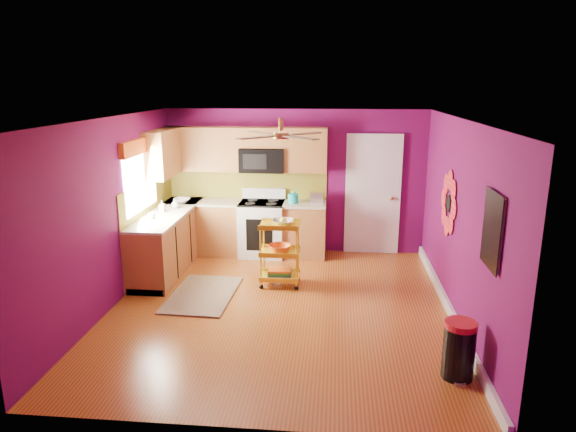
# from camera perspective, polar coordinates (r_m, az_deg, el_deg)

# --- Properties ---
(ground) EXTENTS (5.00, 5.00, 0.00)m
(ground) POSITION_cam_1_polar(r_m,az_deg,el_deg) (7.00, -0.89, -10.14)
(ground) COLOR brown
(ground) RESTS_ON ground
(room_envelope) EXTENTS (4.54, 5.04, 2.52)m
(room_envelope) POSITION_cam_1_polar(r_m,az_deg,el_deg) (6.49, -0.71, 3.07)
(room_envelope) COLOR #600B4D
(room_envelope) RESTS_ON ground
(lower_cabinets) EXTENTS (2.81, 2.31, 0.94)m
(lower_cabinets) POSITION_cam_1_polar(r_m,az_deg,el_deg) (8.75, -8.39, -2.12)
(lower_cabinets) COLOR brown
(lower_cabinets) RESTS_ON ground
(electric_range) EXTENTS (0.76, 0.66, 1.13)m
(electric_range) POSITION_cam_1_polar(r_m,az_deg,el_deg) (8.92, -2.89, -1.32)
(electric_range) COLOR white
(electric_range) RESTS_ON ground
(upper_cabinetry) EXTENTS (2.80, 2.30, 1.26)m
(upper_cabinetry) POSITION_cam_1_polar(r_m,az_deg,el_deg) (8.78, -7.51, 7.09)
(upper_cabinetry) COLOR brown
(upper_cabinetry) RESTS_ON ground
(left_window) EXTENTS (0.08, 1.35, 1.08)m
(left_window) POSITION_cam_1_polar(r_m,az_deg,el_deg) (8.02, -16.13, 5.47)
(left_window) COLOR white
(left_window) RESTS_ON ground
(panel_door) EXTENTS (0.95, 0.11, 2.15)m
(panel_door) POSITION_cam_1_polar(r_m,az_deg,el_deg) (9.01, 9.39, 2.21)
(panel_door) COLOR white
(panel_door) RESTS_ON ground
(right_wall_art) EXTENTS (0.04, 2.74, 1.04)m
(right_wall_art) POSITION_cam_1_polar(r_m,az_deg,el_deg) (6.35, 19.12, 0.24)
(right_wall_art) COLOR black
(right_wall_art) RESTS_ON ground
(ceiling_fan) EXTENTS (1.01, 1.01, 0.26)m
(ceiling_fan) POSITION_cam_1_polar(r_m,az_deg,el_deg) (6.59, -0.78, 9.03)
(ceiling_fan) COLOR #BF8C3F
(ceiling_fan) RESTS_ON ground
(shag_rug) EXTENTS (0.91, 1.44, 0.02)m
(shag_rug) POSITION_cam_1_polar(r_m,az_deg,el_deg) (7.47, -9.45, -8.59)
(shag_rug) COLOR black
(shag_rug) RESTS_ON ground
(rolling_cart) EXTENTS (0.58, 0.43, 1.05)m
(rolling_cart) POSITION_cam_1_polar(r_m,az_deg,el_deg) (7.55, -0.86, -3.86)
(rolling_cart) COLOR yellow
(rolling_cart) RESTS_ON ground
(trash_can) EXTENTS (0.34, 0.36, 0.62)m
(trash_can) POSITION_cam_1_polar(r_m,az_deg,el_deg) (5.64, 18.45, -13.92)
(trash_can) COLOR black
(trash_can) RESTS_ON ground
(teal_kettle) EXTENTS (0.18, 0.18, 0.21)m
(teal_kettle) POSITION_cam_1_polar(r_m,az_deg,el_deg) (8.74, 0.58, 2.01)
(teal_kettle) COLOR #15A09F
(teal_kettle) RESTS_ON lower_cabinets
(toaster) EXTENTS (0.22, 0.15, 0.18)m
(toaster) POSITION_cam_1_polar(r_m,az_deg,el_deg) (8.75, 3.20, 2.04)
(toaster) COLOR beige
(toaster) RESTS_ON lower_cabinets
(soap_bottle_a) EXTENTS (0.08, 0.09, 0.19)m
(soap_bottle_a) POSITION_cam_1_polar(r_m,az_deg,el_deg) (8.36, -13.82, 1.06)
(soap_bottle_a) COLOR #EA3F72
(soap_bottle_a) RESTS_ON lower_cabinets
(soap_bottle_b) EXTENTS (0.12, 0.12, 0.16)m
(soap_bottle_b) POSITION_cam_1_polar(r_m,az_deg,el_deg) (8.57, -12.45, 1.37)
(soap_bottle_b) COLOR white
(soap_bottle_b) RESTS_ON lower_cabinets
(counter_dish) EXTENTS (0.28, 0.28, 0.07)m
(counter_dish) POSITION_cam_1_polar(r_m,az_deg,el_deg) (8.97, -11.70, 1.70)
(counter_dish) COLOR white
(counter_dish) RESTS_ON lower_cabinets
(counter_cup) EXTENTS (0.11, 0.11, 0.09)m
(counter_cup) POSITION_cam_1_polar(r_m,az_deg,el_deg) (8.01, -14.90, 0.04)
(counter_cup) COLOR white
(counter_cup) RESTS_ON lower_cabinets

